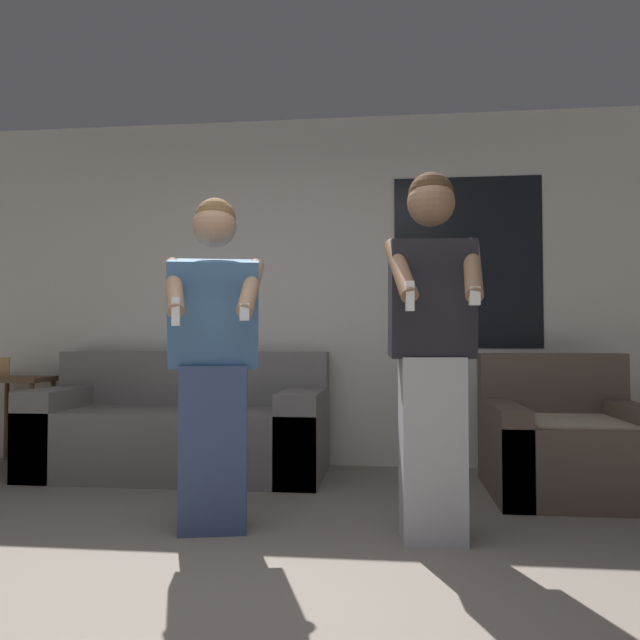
# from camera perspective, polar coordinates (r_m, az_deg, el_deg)

# --- Properties ---
(ground_plane) EXTENTS (14.00, 14.00, 0.00)m
(ground_plane) POSITION_cam_1_polar(r_m,az_deg,el_deg) (2.32, -12.43, -25.94)
(ground_plane) COLOR slate
(wall_back) EXTENTS (6.64, 0.07, 2.70)m
(wall_back) POSITION_cam_1_polar(r_m,az_deg,el_deg) (4.89, -1.39, 2.76)
(wall_back) COLOR beige
(wall_back) RESTS_ON ground_plane
(couch) EXTENTS (2.06, 0.85, 0.87)m
(couch) POSITION_cam_1_polar(r_m,az_deg,el_deg) (4.65, -12.52, -9.79)
(couch) COLOR slate
(couch) RESTS_ON ground_plane
(armchair) EXTENTS (0.95, 0.95, 0.87)m
(armchair) POSITION_cam_1_polar(r_m,az_deg,el_deg) (4.24, 21.53, -10.68)
(armchair) COLOR brown
(armchair) RESTS_ON ground_plane
(side_table) EXTENTS (0.47, 0.38, 0.83)m
(side_table) POSITION_cam_1_polar(r_m,az_deg,el_deg) (5.42, -25.86, -6.03)
(side_table) COLOR brown
(side_table) RESTS_ON ground_plane
(person_left) EXTENTS (0.51, 0.57, 1.67)m
(person_left) POSITION_cam_1_polar(r_m,az_deg,el_deg) (3.19, -9.65, -3.82)
(person_left) COLOR #384770
(person_left) RESTS_ON ground_plane
(person_right) EXTENTS (0.46, 0.49, 1.77)m
(person_right) POSITION_cam_1_polar(r_m,az_deg,el_deg) (3.03, 10.19, -2.56)
(person_right) COLOR #B2B2B7
(person_right) RESTS_ON ground_plane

